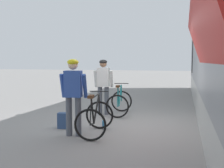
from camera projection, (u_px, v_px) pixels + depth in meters
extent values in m
plane|color=gray|center=(134.00, 125.00, 6.85)|extent=(80.00, 80.00, 0.00)
cube|color=red|center=(207.00, 56.00, 4.18)|extent=(0.59, 5.03, 1.62)
cube|color=yellow|center=(199.00, 1.00, 7.30)|extent=(0.04, 18.02, 0.20)
cube|color=black|center=(210.00, 24.00, 3.70)|extent=(0.04, 1.10, 0.80)
cube|color=black|center=(192.00, 51.00, 13.57)|extent=(0.03, 1.10, 2.29)
cylinder|color=#4C515B|center=(69.00, 116.00, 5.84)|extent=(0.14, 0.14, 0.90)
cylinder|color=#4C515B|center=(78.00, 117.00, 5.81)|extent=(0.14, 0.14, 0.90)
cube|color=#2D4C9E|center=(73.00, 84.00, 5.76)|extent=(0.41, 0.29, 0.60)
cylinder|color=#2D4C9E|center=(63.00, 86.00, 5.84)|extent=(0.13, 0.27, 0.56)
cylinder|color=#2D4C9E|center=(85.00, 86.00, 5.77)|extent=(0.13, 0.27, 0.56)
sphere|color=beige|center=(73.00, 65.00, 5.72)|extent=(0.22, 0.22, 0.22)
ellipsoid|color=yellow|center=(73.00, 62.00, 5.72)|extent=(0.29, 0.31, 0.14)
cylinder|color=#4C515B|center=(100.00, 100.00, 8.20)|extent=(0.14, 0.14, 0.90)
cylinder|color=#4C515B|center=(107.00, 101.00, 8.16)|extent=(0.14, 0.14, 0.90)
cube|color=white|center=(103.00, 77.00, 8.12)|extent=(0.40, 0.28, 0.60)
cylinder|color=white|center=(96.00, 79.00, 8.20)|extent=(0.12, 0.27, 0.56)
cylinder|color=white|center=(111.00, 79.00, 8.12)|extent=(0.12, 0.27, 0.56)
sphere|color=#9E7051|center=(103.00, 64.00, 8.08)|extent=(0.22, 0.22, 0.22)
ellipsoid|color=black|center=(103.00, 62.00, 8.07)|extent=(0.28, 0.30, 0.14)
torus|color=black|center=(100.00, 115.00, 6.44)|extent=(0.71, 0.14, 0.71)
torus|color=black|center=(90.00, 125.00, 5.43)|extent=(0.71, 0.14, 0.71)
cylinder|color=black|center=(97.00, 108.00, 6.06)|extent=(0.13, 0.64, 0.63)
cylinder|color=black|center=(95.00, 96.00, 5.92)|extent=(0.15, 0.85, 0.04)
cylinder|color=black|center=(93.00, 111.00, 5.64)|extent=(0.08, 0.28, 0.62)
cylinder|color=black|center=(92.00, 124.00, 5.61)|extent=(0.07, 0.36, 0.08)
cylinder|color=black|center=(91.00, 112.00, 5.47)|extent=(0.04, 0.15, 0.56)
cylinder|color=black|center=(99.00, 104.00, 6.39)|extent=(0.04, 0.09, 0.55)
cylinder|color=black|center=(99.00, 91.00, 6.33)|extent=(0.48, 0.09, 0.02)
cube|color=#4C2D19|center=(91.00, 97.00, 5.47)|extent=(0.13, 0.25, 0.06)
torus|color=black|center=(121.00, 101.00, 8.67)|extent=(0.71, 0.13, 0.71)
torus|color=black|center=(117.00, 106.00, 7.67)|extent=(0.71, 0.13, 0.71)
cylinder|color=#197A7F|center=(120.00, 95.00, 8.30)|extent=(0.12, 0.64, 0.63)
cylinder|color=#197A7F|center=(120.00, 86.00, 8.15)|extent=(0.14, 0.85, 0.04)
cylinder|color=#197A7F|center=(118.00, 97.00, 7.88)|extent=(0.07, 0.28, 0.62)
cylinder|color=#197A7F|center=(118.00, 106.00, 7.84)|extent=(0.07, 0.36, 0.08)
cylinder|color=#197A7F|center=(118.00, 97.00, 7.70)|extent=(0.04, 0.15, 0.56)
cylinder|color=#197A7F|center=(121.00, 93.00, 8.62)|extent=(0.04, 0.09, 0.55)
cylinder|color=black|center=(121.00, 83.00, 8.56)|extent=(0.48, 0.08, 0.02)
cube|color=#4C2D19|center=(118.00, 86.00, 7.70)|extent=(0.13, 0.25, 0.06)
cube|color=navy|center=(63.00, 120.00, 6.51)|extent=(0.31, 0.23, 0.40)
cylinder|color=#338CCC|center=(103.00, 124.00, 6.57)|extent=(0.06, 0.06, 0.19)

